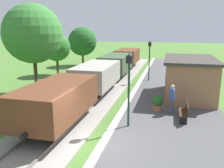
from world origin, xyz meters
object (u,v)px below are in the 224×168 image
Objects in this scene: person_waiting at (172,98)px; tree_trackside_far at (33,34)px; tree_field_distant at (82,41)px; station_hut at (189,77)px; freight_train at (108,70)px; bench_near_hut at (185,112)px; potted_planter at (158,103)px; lamp_post_far at (150,53)px; lamp_post_near at (129,77)px; tree_field_left at (57,48)px.

person_waiting is 11.11m from tree_trackside_far.
station_hut is at bearing -45.38° from tree_field_distant.
bench_near_hut is at bearing -50.98° from freight_train.
lamp_post_far reaches higher than potted_planter.
station_hut is 11.86m from tree_trackside_far.
lamp_post_near is 1.00× the size of lamp_post_far.
freight_train is 7.40m from station_hut.
freight_train is 4.17m from lamp_post_far.
tree_trackside_far is (-8.13, -6.05, 1.85)m from lamp_post_far.
tree_field_left is at bearing -92.45° from tree_field_distant.
person_waiting is 0.46× the size of lamp_post_far.
tree_trackside_far reaches higher than lamp_post_far.
potted_planter is at bearing -40.91° from tree_field_left.
tree_field_distant is (-11.97, 17.27, 2.11)m from person_waiting.
freight_train is 4.48× the size of station_hut.
station_hut is at bearing 62.97° from lamp_post_near.
lamp_post_far is (-1.29, 8.29, 2.08)m from potted_planter.
lamp_post_near is (-2.11, -2.41, 1.62)m from person_waiting.
freight_train is 10.05m from lamp_post_near.
station_hut is 6.33× the size of potted_planter.
bench_near_hut is at bearing -17.59° from tree_trackside_far.
tree_field_distant is (-13.12, 13.30, 1.64)m from station_hut.
tree_field_left reaches higher than bench_near_hut.
tree_field_left is at bearing 104.84° from tree_trackside_far.
person_waiting is 16.08m from tree_field_left.
potted_planter is 3.65m from lamp_post_near.
person_waiting is 3.59m from lamp_post_near.
freight_train is 8.91m from person_waiting.
potted_planter is 0.13× the size of tree_trackside_far.
person_waiting reaches higher than potted_planter.
freight_train is at bearing -26.76° from tree_field_left.
station_hut is at bearing 7.12° from tree_trackside_far.
person_waiting is (-0.67, 0.91, 0.46)m from bench_near_hut.
tree_trackside_far is (-10.24, 2.55, 3.47)m from person_waiting.
tree_trackside_far is at bearing -6.11° from person_waiting.
tree_field_distant is at bearing 121.35° from freight_train.
tree_trackside_far is (-4.59, -4.34, 3.26)m from freight_train.
bench_near_hut is at bearing -39.14° from potted_planter.
tree_field_left is at bearing 139.29° from bench_near_hut.
tree_field_distant is at bearing 138.67° from lamp_post_far.
freight_train is at bearing 43.42° from tree_trackside_far.
person_waiting is at bearing 48.87° from lamp_post_near.
tree_field_left reaches higher than potted_planter.
tree_trackside_far is (-9.42, 2.25, 3.93)m from potted_planter.
lamp_post_far is at bearing -9.15° from tree_field_left.
potted_planter reaches higher than bench_near_hut.
tree_field_distant is at bearing 123.32° from potted_planter.
tree_trackside_far reaches higher than bench_near_hut.
tree_field_distant reaches higher than potted_planter.
lamp_post_near is at bearing -51.19° from tree_field_left.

